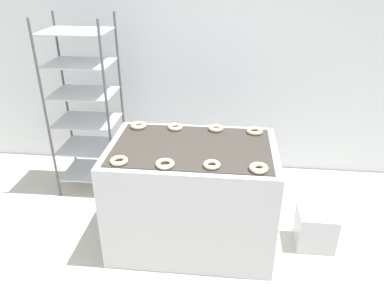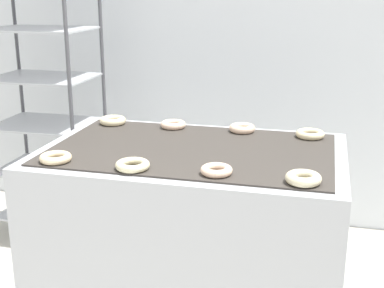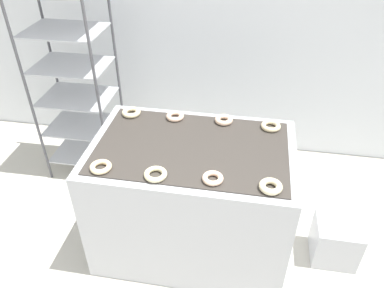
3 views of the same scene
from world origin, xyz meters
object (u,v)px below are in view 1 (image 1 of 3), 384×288
at_px(donut_near_midright, 212,165).
at_px(donut_far_right, 255,131).
at_px(donut_near_right, 259,168).
at_px(donut_far_midright, 216,128).
at_px(baking_rack_cart, 86,107).
at_px(fryer_machine, 192,195).
at_px(donut_far_midleft, 175,127).
at_px(glaze_bin, 315,228).
at_px(donut_near_left, 119,161).
at_px(donut_far_left, 138,125).
at_px(donut_near_midleft, 165,164).

relative_size(donut_near_midright, donut_far_right, 0.91).
xyz_separation_m(donut_near_right, donut_far_midright, (-0.34, 0.67, -0.00)).
bearing_deg(baking_rack_cart, fryer_machine, -33.42).
bearing_deg(donut_near_right, donut_far_midleft, 136.71).
distance_m(glaze_bin, donut_near_left, 1.82).
relative_size(baking_rack_cart, donut_far_right, 13.21).
relative_size(donut_near_left, donut_far_midleft, 1.03).
bearing_deg(donut_near_left, baking_rack_cart, 121.16).
bearing_deg(donut_near_left, donut_far_left, 90.68).
height_order(baking_rack_cart, donut_far_right, baking_rack_cart).
distance_m(fryer_machine, glaze_bin, 1.13).
distance_m(donut_far_midleft, donut_far_right, 0.70).
bearing_deg(donut_far_midright, fryer_machine, -117.71).
bearing_deg(donut_near_midleft, donut_near_left, 178.45).
xyz_separation_m(baking_rack_cart, donut_near_midleft, (1.01, -1.11, 0.02)).
bearing_deg(glaze_bin, donut_near_right, -147.43).
bearing_deg(donut_near_midright, donut_far_left, 137.57).
bearing_deg(baking_rack_cart, donut_near_right, -33.21).
bearing_deg(glaze_bin, donut_near_left, -167.23).
relative_size(donut_far_midleft, donut_far_midright, 1.00).
bearing_deg(donut_far_left, donut_far_right, -0.53).
xyz_separation_m(donut_near_midleft, donut_far_midleft, (-0.02, 0.66, 0.00)).
xyz_separation_m(donut_near_left, donut_far_midright, (0.69, 0.66, 0.00)).
bearing_deg(glaze_bin, baking_rack_cart, 161.94).
bearing_deg(fryer_machine, donut_far_midleft, 119.35).
bearing_deg(glaze_bin, donut_far_midright, 161.87).
bearing_deg(donut_far_left, donut_far_midright, 1.07).
bearing_deg(donut_near_midleft, donut_near_right, 0.37).
height_order(donut_near_midright, donut_far_right, donut_far_right).
height_order(baking_rack_cart, donut_far_midleft, baking_rack_cart).
relative_size(fryer_machine, baking_rack_cart, 0.75).
bearing_deg(baking_rack_cart, donut_far_midleft, -24.36).
relative_size(baking_rack_cart, donut_near_right, 13.51).
distance_m(donut_near_midleft, donut_near_midright, 0.34).
xyz_separation_m(baking_rack_cart, donut_far_midleft, (0.99, -0.45, 0.02)).
xyz_separation_m(donut_far_left, donut_far_right, (1.03, -0.01, -0.00)).
bearing_deg(donut_near_right, glaze_bin, 32.57).
xyz_separation_m(donut_near_midleft, donut_far_left, (-0.36, 0.66, 0.00)).
bearing_deg(donut_far_midright, baking_rack_cart, 161.98).
xyz_separation_m(baking_rack_cart, donut_far_midright, (1.35, -0.44, 0.02)).
distance_m(donut_far_left, donut_far_right, 1.03).
distance_m(baking_rack_cart, donut_near_midright, 1.74).
distance_m(donut_far_midright, donut_far_right, 0.34).
relative_size(baking_rack_cart, donut_near_left, 13.68).
height_order(glaze_bin, donut_far_midleft, donut_far_midleft).
bearing_deg(donut_near_midleft, donut_far_right, 43.75).
distance_m(donut_near_midleft, donut_far_left, 0.75).
relative_size(fryer_machine, glaze_bin, 3.98).
relative_size(baking_rack_cart, glaze_bin, 5.34).
bearing_deg(fryer_machine, donut_near_right, -32.75).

